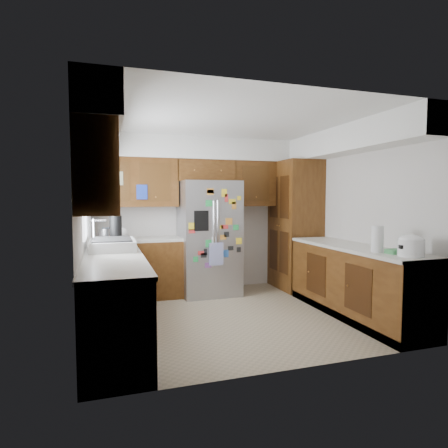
% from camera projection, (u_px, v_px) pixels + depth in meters
% --- Properties ---
extents(floor, '(3.60, 3.60, 0.00)m').
position_uv_depth(floor, '(234.00, 316.00, 4.87)').
color(floor, tan).
rests_on(floor, ground).
extents(room_shell, '(3.64, 3.24, 2.52)m').
position_uv_depth(room_shell, '(218.00, 177.00, 5.06)').
color(room_shell, beige).
rests_on(room_shell, ground).
extents(left_counter_run, '(1.36, 3.20, 0.92)m').
position_uv_depth(left_counter_run, '(125.00, 291.00, 4.45)').
color(left_counter_run, '#47260D').
rests_on(left_counter_run, ground).
extents(right_counter_run, '(0.63, 2.25, 0.92)m').
position_uv_depth(right_counter_run, '(355.00, 284.00, 4.85)').
color(right_counter_run, '#47260D').
rests_on(right_counter_run, ground).
extents(pantry, '(0.60, 0.90, 2.15)m').
position_uv_depth(pantry, '(295.00, 225.00, 6.34)').
color(pantry, '#47260D').
rests_on(pantry, ground).
extents(fridge, '(0.90, 0.79, 1.80)m').
position_uv_depth(fridge, '(209.00, 238.00, 5.95)').
color(fridge, '#9A9A9F').
rests_on(fridge, ground).
extents(bridge_cabinet, '(0.96, 0.34, 0.35)m').
position_uv_depth(bridge_cabinet, '(205.00, 171.00, 6.09)').
color(bridge_cabinet, '#47260D').
rests_on(bridge_cabinet, fridge).
extents(fridge_top_items, '(0.68, 0.33, 0.27)m').
position_uv_depth(fridge_top_items, '(198.00, 152.00, 6.03)').
color(fridge_top_items, '#1E2BC5').
rests_on(fridge_top_items, bridge_cabinet).
extents(sink_assembly, '(0.52, 0.70, 0.37)m').
position_uv_depth(sink_assembly, '(112.00, 244.00, 4.44)').
color(sink_assembly, white).
rests_on(sink_assembly, left_counter_run).
extents(left_counter_clutter, '(0.39, 0.78, 0.38)m').
position_uv_depth(left_counter_clutter, '(115.00, 233.00, 5.14)').
color(left_counter_clutter, black).
rests_on(left_counter_clutter, left_counter_run).
extents(rice_cooker, '(0.28, 0.26, 0.23)m').
position_uv_depth(rice_cooker, '(411.00, 245.00, 3.94)').
color(rice_cooker, white).
rests_on(rice_cooker, right_counter_run).
extents(paper_towel, '(0.13, 0.13, 0.30)m').
position_uv_depth(paper_towel, '(377.00, 239.00, 4.24)').
color(paper_towel, white).
rests_on(paper_towel, right_counter_run).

